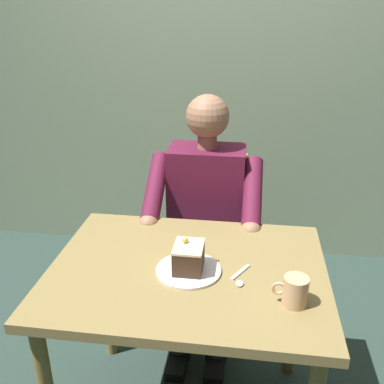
{
  "coord_description": "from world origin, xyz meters",
  "views": [
    {
      "loc": [
        -0.2,
        1.29,
        1.61
      ],
      "look_at": [
        -0.0,
        -0.1,
        0.99
      ],
      "focal_mm": 40.57,
      "sensor_mm": 36.0,
      "label": 1
    }
  ],
  "objects_px": {
    "seated_person": "(204,221)",
    "cake_slice": "(189,257)",
    "coffee_cup": "(295,290)",
    "dessert_spoon": "(240,278)",
    "chair": "(208,232)",
    "dining_table": "(188,290)"
  },
  "relations": [
    {
      "from": "chair",
      "to": "coffee_cup",
      "type": "bearing_deg",
      "value": 112.17
    },
    {
      "from": "dining_table",
      "to": "seated_person",
      "type": "xyz_separation_m",
      "value": [
        -0.0,
        -0.55,
        -0.0
      ]
    },
    {
      "from": "chair",
      "to": "cake_slice",
      "type": "bearing_deg",
      "value": 90.58
    },
    {
      "from": "seated_person",
      "to": "coffee_cup",
      "type": "relative_size",
      "value": 10.86
    },
    {
      "from": "dining_table",
      "to": "coffee_cup",
      "type": "bearing_deg",
      "value": 156.63
    },
    {
      "from": "seated_person",
      "to": "cake_slice",
      "type": "bearing_deg",
      "value": 90.75
    },
    {
      "from": "seated_person",
      "to": "coffee_cup",
      "type": "xyz_separation_m",
      "value": [
        -0.36,
        0.71,
        0.15
      ]
    },
    {
      "from": "dining_table",
      "to": "coffee_cup",
      "type": "height_order",
      "value": "coffee_cup"
    },
    {
      "from": "cake_slice",
      "to": "coffee_cup",
      "type": "relative_size",
      "value": 1.06
    },
    {
      "from": "chair",
      "to": "coffee_cup",
      "type": "height_order",
      "value": "chair"
    },
    {
      "from": "chair",
      "to": "seated_person",
      "type": "bearing_deg",
      "value": 90.0
    },
    {
      "from": "dining_table",
      "to": "cake_slice",
      "type": "distance_m",
      "value": 0.16
    },
    {
      "from": "seated_person",
      "to": "dessert_spoon",
      "type": "bearing_deg",
      "value": 107.45
    },
    {
      "from": "dining_table",
      "to": "chair",
      "type": "relative_size",
      "value": 1.1
    },
    {
      "from": "chair",
      "to": "dessert_spoon",
      "type": "relative_size",
      "value": 6.44
    },
    {
      "from": "coffee_cup",
      "to": "dining_table",
      "type": "bearing_deg",
      "value": -23.37
    },
    {
      "from": "dining_table",
      "to": "chair",
      "type": "bearing_deg",
      "value": -90.0
    },
    {
      "from": "dessert_spoon",
      "to": "cake_slice",
      "type": "bearing_deg",
      "value": -6.97
    },
    {
      "from": "coffee_cup",
      "to": "dessert_spoon",
      "type": "relative_size",
      "value": 0.82
    },
    {
      "from": "cake_slice",
      "to": "chair",
      "type": "bearing_deg",
      "value": -89.42
    },
    {
      "from": "cake_slice",
      "to": "coffee_cup",
      "type": "height_order",
      "value": "cake_slice"
    },
    {
      "from": "dining_table",
      "to": "dessert_spoon",
      "type": "height_order",
      "value": "dessert_spoon"
    }
  ]
}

